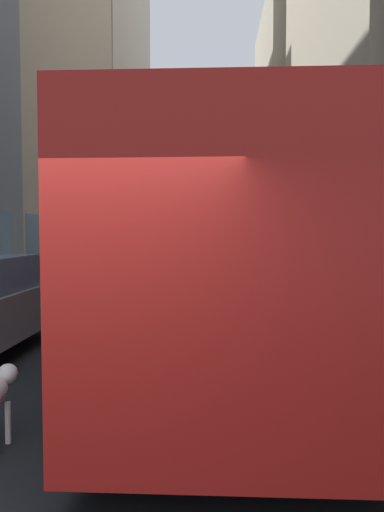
% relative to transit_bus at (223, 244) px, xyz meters
% --- Properties ---
extents(ground_plane, '(120.00, 120.00, 0.00)m').
position_rel_transit_bus_xyz_m(ground_plane, '(-1.20, 28.86, -1.78)').
color(ground_plane, black).
extents(sidewalk_left, '(2.40, 110.00, 0.15)m').
position_rel_transit_bus_xyz_m(sidewalk_left, '(-6.90, 28.86, -1.70)').
color(sidewalk_left, gray).
rests_on(sidewalk_left, ground).
extents(sidewalk_right, '(2.40, 110.00, 0.15)m').
position_rel_transit_bus_xyz_m(sidewalk_right, '(4.50, 28.86, -1.70)').
color(sidewalk_right, '#ADA89E').
rests_on(sidewalk_right, ground).
extents(building_left_far, '(8.29, 23.66, 40.50)m').
position_rel_transit_bus_xyz_m(building_left_far, '(-13.10, 44.55, 18.46)').
color(building_left_far, '#B2A893').
rests_on(building_left_far, ground).
extents(building_right_far, '(11.68, 20.09, 25.83)m').
position_rel_transit_bus_xyz_m(building_right_far, '(10.70, 44.83, 11.13)').
color(building_right_far, '#B2A893').
rests_on(building_right_far, ground).
extents(transit_bus, '(2.78, 11.53, 3.05)m').
position_rel_transit_bus_xyz_m(transit_bus, '(0.00, 0.00, 0.00)').
color(transit_bus, red).
rests_on(transit_bus, ground).
extents(car_blue_hatchback, '(1.75, 4.74, 1.62)m').
position_rel_transit_bus_xyz_m(car_blue_hatchback, '(0.00, 18.83, -0.95)').
color(car_blue_hatchback, '#4C6BB7').
rests_on(car_blue_hatchback, ground).
extents(car_black_suv, '(1.94, 3.90, 1.62)m').
position_rel_transit_bus_xyz_m(car_black_suv, '(1.60, 25.54, -0.96)').
color(car_black_suv, black).
rests_on(car_black_suv, ground).
extents(car_red_coupe, '(1.77, 4.43, 1.62)m').
position_rel_transit_bus_xyz_m(car_red_coupe, '(1.60, 12.05, -0.95)').
color(car_red_coupe, red).
rests_on(car_red_coupe, ground).
extents(car_silver_sedan, '(1.89, 4.04, 1.62)m').
position_rel_transit_bus_xyz_m(car_silver_sedan, '(0.00, 37.75, -0.96)').
color(car_silver_sedan, '#B7BABF').
rests_on(car_silver_sedan, ground).
extents(box_truck, '(2.30, 7.50, 3.05)m').
position_rel_transit_bus_xyz_m(box_truck, '(-4.00, 22.57, -0.11)').
color(box_truck, silver).
rests_on(box_truck, ground).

